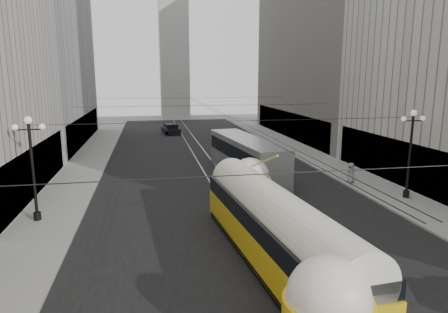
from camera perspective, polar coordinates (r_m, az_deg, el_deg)
name	(u,v)px	position (r m, az deg, el deg)	size (l,w,h in m)	color
road	(207,164)	(40.87, -2.49, -1.07)	(20.00, 85.00, 0.02)	black
sidewalk_left	(89,161)	(44.35, -18.70, -0.58)	(4.00, 72.00, 0.15)	gray
sidewalk_right	(304,153)	(47.30, 11.42, 0.52)	(4.00, 72.00, 0.15)	gray
rail_left	(199,164)	(40.77, -3.54, -1.11)	(0.12, 85.00, 0.04)	gray
rail_right	(214,164)	(40.98, -1.46, -1.03)	(0.12, 85.00, 0.04)	gray
building_left_far	(28,31)	(57.11, -26.24, 15.80)	(12.60, 28.60, 28.60)	#999999
building_right_far	(330,22)	(61.14, 14.96, 18.08)	(12.60, 32.60, 32.60)	#514C47
distant_tower	(174,46)	(87.40, -7.20, 15.36)	(6.00, 6.00, 31.36)	#B2AFA8
lamppost_left_mid	(32,163)	(26.45, -25.72, -0.82)	(1.86, 0.44, 6.37)	black
lamppost_right_mid	(410,149)	(31.36, 25.07, 1.00)	(1.86, 0.44, 6.37)	black
catenary	(209,107)	(39.03, -2.18, 7.08)	(25.00, 72.00, 0.23)	black
streetcar	(274,227)	(19.29, 7.18, -9.97)	(4.00, 17.02, 3.75)	gold
city_bus	(246,155)	(35.85, 3.13, 0.19)	(4.32, 13.62, 3.39)	#A2A4A7
sedan_white_far	(233,144)	(49.48, 1.28, 1.87)	(2.49, 4.59, 1.37)	silver
sedan_dark_far	(171,129)	(62.97, -7.63, 3.89)	(2.85, 5.08, 1.51)	black
pedestrian_sidewalk_right	(351,173)	(34.59, 17.68, -2.24)	(0.82, 0.50, 1.68)	gray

